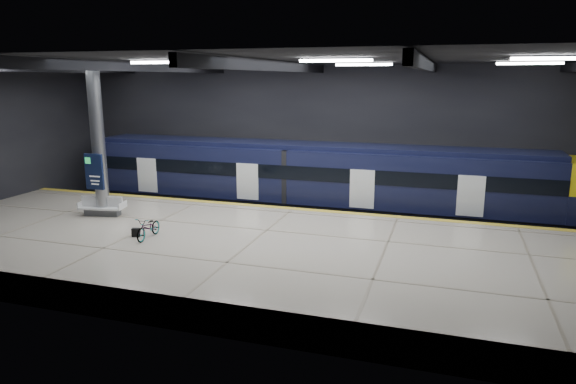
% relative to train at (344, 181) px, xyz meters
% --- Properties ---
extents(ground, '(30.00, 30.00, 0.00)m').
position_rel_train_xyz_m(ground, '(-1.89, -5.50, -2.06)').
color(ground, black).
rests_on(ground, ground).
extents(room_shell, '(30.10, 16.10, 8.05)m').
position_rel_train_xyz_m(room_shell, '(-1.89, -5.49, 3.66)').
color(room_shell, black).
rests_on(room_shell, ground).
extents(platform, '(30.00, 11.00, 1.10)m').
position_rel_train_xyz_m(platform, '(-1.89, -8.00, -1.51)').
color(platform, '#B6AB9A').
rests_on(platform, ground).
extents(safety_strip, '(30.00, 0.40, 0.01)m').
position_rel_train_xyz_m(safety_strip, '(-1.89, -2.75, -0.95)').
color(safety_strip, gold).
rests_on(safety_strip, platform).
extents(rails, '(30.00, 1.52, 0.16)m').
position_rel_train_xyz_m(rails, '(-1.89, 0.00, -1.98)').
color(rails, gray).
rests_on(rails, ground).
extents(train, '(29.40, 2.84, 3.79)m').
position_rel_train_xyz_m(train, '(0.00, 0.00, 0.00)').
color(train, black).
rests_on(train, ground).
extents(bench, '(2.15, 1.19, 0.90)m').
position_rel_train_xyz_m(bench, '(-9.88, -6.58, -0.64)').
color(bench, '#595B60').
rests_on(bench, platform).
extents(bicycle, '(0.65, 1.69, 0.87)m').
position_rel_train_xyz_m(bicycle, '(-5.95, -8.93, -0.52)').
color(bicycle, '#99999E').
rests_on(bicycle, platform).
extents(pannier_bag, '(0.33, 0.25, 0.35)m').
position_rel_train_xyz_m(pannier_bag, '(-6.55, -8.93, -0.78)').
color(pannier_bag, black).
rests_on(pannier_bag, platform).
extents(info_column, '(0.90, 0.78, 6.90)m').
position_rel_train_xyz_m(info_column, '(-9.89, -6.52, 2.40)').
color(info_column, '#9EA0A5').
rests_on(info_column, platform).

